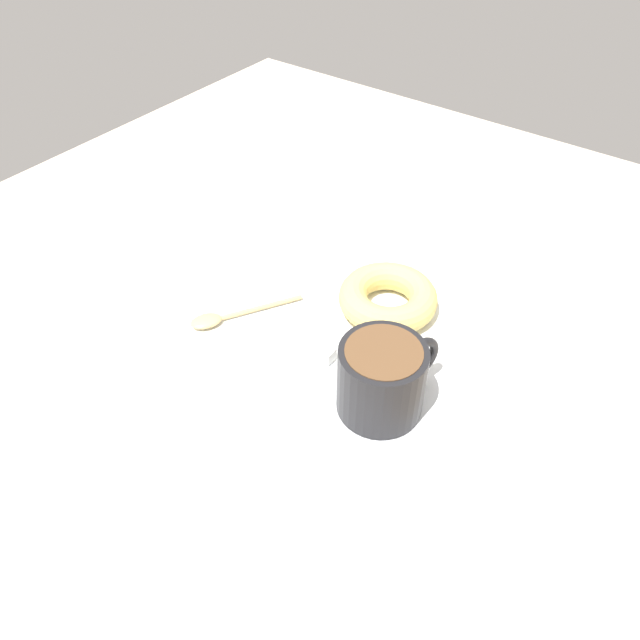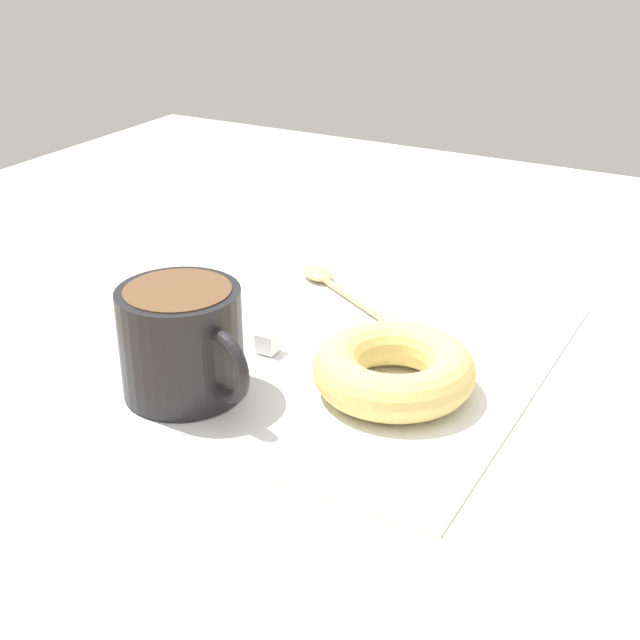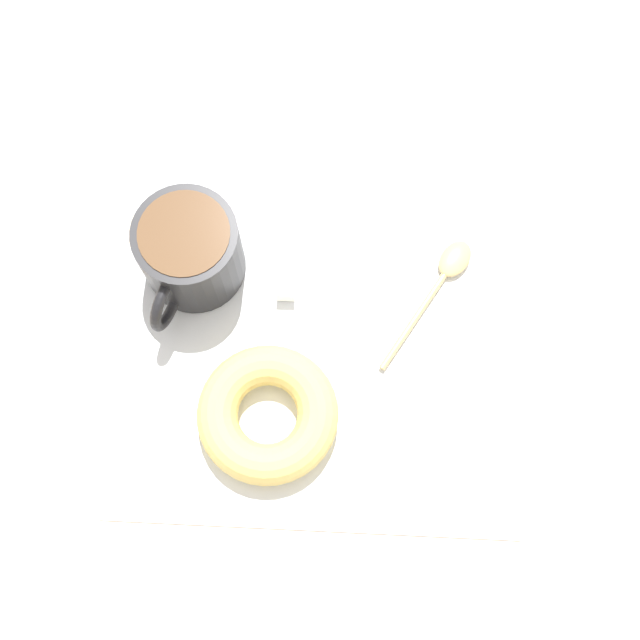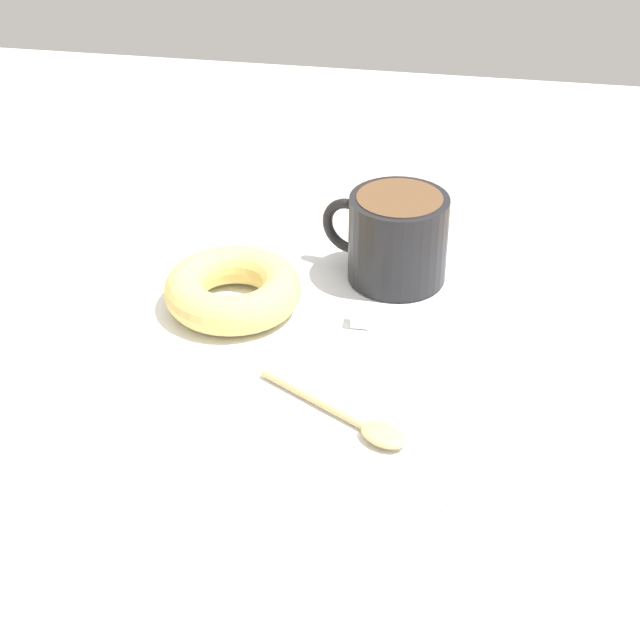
{
  "view_description": "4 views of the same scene",
  "coord_description": "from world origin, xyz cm",
  "px_view_note": "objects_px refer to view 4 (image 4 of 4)",
  "views": [
    {
      "loc": [
        41.24,
        28.31,
        48.61
      ],
      "look_at": [
        0.97,
        -1.4,
        2.3
      ],
      "focal_mm": 35.0,
      "sensor_mm": 36.0,
      "label": 1
    },
    {
      "loc": [
        -28.59,
        52.29,
        31.88
      ],
      "look_at": [
        0.97,
        -1.4,
        2.3
      ],
      "focal_mm": 50.0,
      "sensor_mm": 36.0,
      "label": 2
    },
    {
      "loc": [
        -19.18,
        -2.36,
        72.39
      ],
      "look_at": [
        0.97,
        -1.4,
        2.3
      ],
      "focal_mm": 50.0,
      "sensor_mm": 36.0,
      "label": 3
    },
    {
      "loc": [
        12.84,
        -70.17,
        48.46
      ],
      "look_at": [
        0.97,
        -1.4,
        2.3
      ],
      "focal_mm": 60.0,
      "sensor_mm": 36.0,
      "label": 4
    }
  ],
  "objects_px": {
    "coffee_cup": "(396,236)",
    "sugar_cube": "(361,316)",
    "donut": "(233,289)",
    "spoon": "(363,424)"
  },
  "relations": [
    {
      "from": "coffee_cup",
      "to": "spoon",
      "type": "relative_size",
      "value": 0.92
    },
    {
      "from": "coffee_cup",
      "to": "donut",
      "type": "relative_size",
      "value": 0.99
    },
    {
      "from": "donut",
      "to": "spoon",
      "type": "xyz_separation_m",
      "value": [
        0.13,
        -0.14,
        -0.01
      ]
    },
    {
      "from": "donut",
      "to": "spoon",
      "type": "bearing_deg",
      "value": -47.8
    },
    {
      "from": "donut",
      "to": "sugar_cube",
      "type": "height_order",
      "value": "donut"
    },
    {
      "from": "coffee_cup",
      "to": "donut",
      "type": "height_order",
      "value": "coffee_cup"
    },
    {
      "from": "coffee_cup",
      "to": "sugar_cube",
      "type": "height_order",
      "value": "coffee_cup"
    },
    {
      "from": "coffee_cup",
      "to": "sugar_cube",
      "type": "relative_size",
      "value": 7.36
    },
    {
      "from": "coffee_cup",
      "to": "spoon",
      "type": "bearing_deg",
      "value": -89.63
    },
    {
      "from": "donut",
      "to": "spoon",
      "type": "relative_size",
      "value": 0.93
    }
  ]
}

